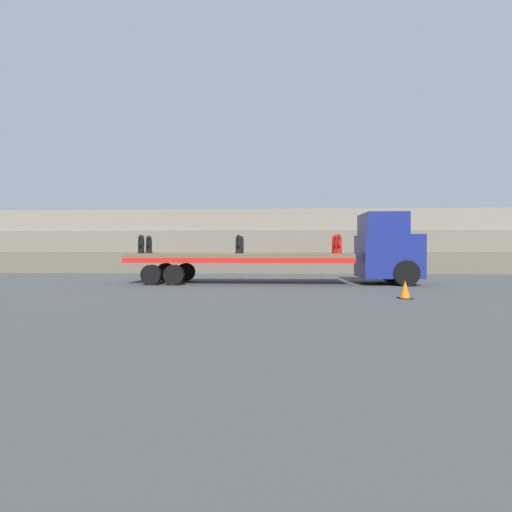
{
  "coord_description": "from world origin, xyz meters",
  "views": [
    {
      "loc": [
        1.62,
        -17.94,
        1.53
      ],
      "look_at": [
        0.73,
        0.0,
        1.23
      ],
      "focal_mm": 28.0,
      "sensor_mm": 36.0,
      "label": 1
    }
  ],
  "objects_px": {
    "fire_hydrant_black_near_1": "(239,244)",
    "fire_hydrant_black_near_0": "(141,244)",
    "truck_cab": "(389,249)",
    "flatbed_trailer": "(229,258)",
    "traffic_cone": "(405,290)",
    "fire_hydrant_black_far_0": "(149,245)",
    "fire_hydrant_red_near_2": "(339,244)",
    "fire_hydrant_red_far_2": "(335,245)",
    "fire_hydrant_black_far_1": "(241,245)"
  },
  "relations": [
    {
      "from": "fire_hydrant_black_near_0",
      "to": "traffic_cone",
      "type": "distance_m",
      "value": 11.18
    },
    {
      "from": "flatbed_trailer",
      "to": "traffic_cone",
      "type": "relative_size",
      "value": 17.52
    },
    {
      "from": "fire_hydrant_black_far_0",
      "to": "fire_hydrant_black_far_1",
      "type": "height_order",
      "value": "same"
    },
    {
      "from": "fire_hydrant_black_near_1",
      "to": "fire_hydrant_red_far_2",
      "type": "xyz_separation_m",
      "value": [
        4.34,
        1.09,
        0.0
      ]
    },
    {
      "from": "fire_hydrant_black_near_0",
      "to": "fire_hydrant_black_far_1",
      "type": "bearing_deg",
      "value": 14.05
    },
    {
      "from": "fire_hydrant_black_near_0",
      "to": "fire_hydrant_black_far_1",
      "type": "xyz_separation_m",
      "value": [
        4.34,
        1.09,
        0.0
      ]
    },
    {
      "from": "fire_hydrant_black_far_1",
      "to": "fire_hydrant_red_far_2",
      "type": "xyz_separation_m",
      "value": [
        4.34,
        0.0,
        0.0
      ]
    },
    {
      "from": "truck_cab",
      "to": "fire_hydrant_red_near_2",
      "type": "height_order",
      "value": "truck_cab"
    },
    {
      "from": "fire_hydrant_black_far_0",
      "to": "fire_hydrant_red_far_2",
      "type": "distance_m",
      "value": 8.67
    },
    {
      "from": "fire_hydrant_black_near_1",
      "to": "fire_hydrant_red_near_2",
      "type": "xyz_separation_m",
      "value": [
        4.34,
        0.0,
        0.0
      ]
    },
    {
      "from": "fire_hydrant_black_far_0",
      "to": "fire_hydrant_black_near_1",
      "type": "bearing_deg",
      "value": -14.05
    },
    {
      "from": "fire_hydrant_black_far_0",
      "to": "fire_hydrant_black_near_1",
      "type": "height_order",
      "value": "same"
    },
    {
      "from": "truck_cab",
      "to": "fire_hydrant_red_far_2",
      "type": "relative_size",
      "value": 3.84
    },
    {
      "from": "fire_hydrant_black_far_1",
      "to": "traffic_cone",
      "type": "bearing_deg",
      "value": -46.37
    },
    {
      "from": "fire_hydrant_red_near_2",
      "to": "traffic_cone",
      "type": "height_order",
      "value": "fire_hydrant_red_near_2"
    },
    {
      "from": "flatbed_trailer",
      "to": "traffic_cone",
      "type": "bearing_deg",
      "value": -41.26
    },
    {
      "from": "truck_cab",
      "to": "fire_hydrant_black_far_0",
      "type": "bearing_deg",
      "value": 177.17
    },
    {
      "from": "traffic_cone",
      "to": "flatbed_trailer",
      "type": "bearing_deg",
      "value": 138.74
    },
    {
      "from": "fire_hydrant_black_near_1",
      "to": "fire_hydrant_red_near_2",
      "type": "bearing_deg",
      "value": 0.0
    },
    {
      "from": "fire_hydrant_black_near_0",
      "to": "traffic_cone",
      "type": "xyz_separation_m",
      "value": [
        9.97,
        -4.83,
        -1.47
      ]
    },
    {
      "from": "fire_hydrant_red_near_2",
      "to": "flatbed_trailer",
      "type": "bearing_deg",
      "value": 173.58
    },
    {
      "from": "fire_hydrant_black_far_1",
      "to": "fire_hydrant_red_far_2",
      "type": "distance_m",
      "value": 4.34
    },
    {
      "from": "fire_hydrant_black_far_1",
      "to": "traffic_cone",
      "type": "xyz_separation_m",
      "value": [
        5.64,
        -5.91,
        -1.47
      ]
    },
    {
      "from": "fire_hydrant_black_near_0",
      "to": "traffic_cone",
      "type": "height_order",
      "value": "fire_hydrant_black_near_0"
    },
    {
      "from": "fire_hydrant_black_near_0",
      "to": "fire_hydrant_black_far_0",
      "type": "xyz_separation_m",
      "value": [
        0.0,
        1.09,
        0.0
      ]
    },
    {
      "from": "fire_hydrant_red_near_2",
      "to": "fire_hydrant_black_far_0",
      "type": "bearing_deg",
      "value": 172.87
    },
    {
      "from": "fire_hydrant_red_near_2",
      "to": "traffic_cone",
      "type": "relative_size",
      "value": 1.44
    },
    {
      "from": "truck_cab",
      "to": "fire_hydrant_red_far_2",
      "type": "distance_m",
      "value": 2.37
    },
    {
      "from": "flatbed_trailer",
      "to": "fire_hydrant_red_far_2",
      "type": "height_order",
      "value": "fire_hydrant_red_far_2"
    },
    {
      "from": "flatbed_trailer",
      "to": "fire_hydrant_black_near_0",
      "type": "relative_size",
      "value": 12.18
    },
    {
      "from": "fire_hydrant_black_far_1",
      "to": "fire_hydrant_red_far_2",
      "type": "bearing_deg",
      "value": 0.0
    },
    {
      "from": "truck_cab",
      "to": "flatbed_trailer",
      "type": "height_order",
      "value": "truck_cab"
    },
    {
      "from": "fire_hydrant_black_near_0",
      "to": "fire_hydrant_red_far_2",
      "type": "bearing_deg",
      "value": 7.13
    },
    {
      "from": "fire_hydrant_black_near_0",
      "to": "traffic_cone",
      "type": "relative_size",
      "value": 1.44
    },
    {
      "from": "fire_hydrant_black_near_0",
      "to": "fire_hydrant_black_near_1",
      "type": "bearing_deg",
      "value": 0.0
    },
    {
      "from": "truck_cab",
      "to": "fire_hydrant_black_near_0",
      "type": "distance_m",
      "value": 10.99
    },
    {
      "from": "truck_cab",
      "to": "fire_hydrant_black_near_1",
      "type": "xyz_separation_m",
      "value": [
        -6.64,
        -0.54,
        0.2
      ]
    },
    {
      "from": "flatbed_trailer",
      "to": "fire_hydrant_black_near_0",
      "type": "bearing_deg",
      "value": -171.98
    },
    {
      "from": "truck_cab",
      "to": "traffic_cone",
      "type": "height_order",
      "value": "truck_cab"
    },
    {
      "from": "fire_hydrant_red_far_2",
      "to": "traffic_cone",
      "type": "bearing_deg",
      "value": -77.61
    },
    {
      "from": "traffic_cone",
      "to": "fire_hydrant_black_far_0",
      "type": "bearing_deg",
      "value": 149.34
    },
    {
      "from": "traffic_cone",
      "to": "fire_hydrant_black_near_0",
      "type": "bearing_deg",
      "value": 154.18
    },
    {
      "from": "fire_hydrant_black_near_1",
      "to": "fire_hydrant_black_near_0",
      "type": "bearing_deg",
      "value": 180.0
    },
    {
      "from": "fire_hydrant_black_near_0",
      "to": "fire_hydrant_black_near_1",
      "type": "distance_m",
      "value": 4.34
    },
    {
      "from": "fire_hydrant_black_far_0",
      "to": "fire_hydrant_red_near_2",
      "type": "xyz_separation_m",
      "value": [
        8.67,
        -1.09,
        0.0
      ]
    },
    {
      "from": "truck_cab",
      "to": "fire_hydrant_red_near_2",
      "type": "xyz_separation_m",
      "value": [
        -2.3,
        -0.54,
        0.2
      ]
    },
    {
      "from": "fire_hydrant_black_near_0",
      "to": "fire_hydrant_red_far_2",
      "type": "distance_m",
      "value": 8.74
    },
    {
      "from": "fire_hydrant_black_far_0",
      "to": "fire_hydrant_black_near_1",
      "type": "xyz_separation_m",
      "value": [
        4.34,
        -1.09,
        0.0
      ]
    },
    {
      "from": "fire_hydrant_black_near_1",
      "to": "fire_hydrant_red_near_2",
      "type": "height_order",
      "value": "same"
    },
    {
      "from": "fire_hydrant_black_near_1",
      "to": "truck_cab",
      "type": "bearing_deg",
      "value": 4.67
    }
  ]
}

